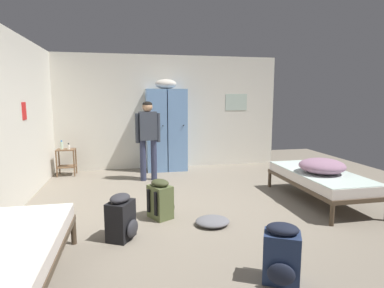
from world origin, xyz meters
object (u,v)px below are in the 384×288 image
Objects in this scene: person_traveler at (148,133)px; backpack_olive at (161,200)px; shelf_unit at (66,159)px; water_bottle at (62,145)px; backpack_navy at (282,255)px; lotion_bottle at (69,147)px; bedding_heap at (322,166)px; bed_right at (320,178)px; backpack_black at (121,218)px; locker_bank at (166,128)px; clothes_pile_grey at (213,221)px.

person_traveler reaches higher than backpack_olive.
shelf_unit is 1.04× the size of backpack_olive.
water_bottle is 3.40m from backpack_olive.
backpack_navy is (0.93, -3.83, -0.70)m from person_traveler.
backpack_olive is at bearing -59.16° from lotion_bottle.
bedding_heap is 1.27× the size of backpack_navy.
backpack_olive is at bearing -89.23° from person_traveler.
backpack_black reaches higher than bed_right.
locker_bank is 3.03m from backpack_olive.
shelf_unit is 1.96m from person_traveler.
clothes_pile_grey is at bearing -86.65° from locker_bank.
water_bottle is (-4.35, 2.75, 0.05)m from bedding_heap.
bedding_heap is 2.50m from backpack_navy.
locker_bank reaches higher than person_traveler.
bed_right is 4.98m from lotion_bottle.
person_traveler is at bearing -23.68° from lotion_bottle.
person_traveler is 1.97m from water_bottle.
bed_right is (4.31, -2.64, 0.04)m from shelf_unit.
person_traveler is at bearing -119.19° from locker_bank.
backpack_navy is at bearing -62.82° from backpack_olive.
shelf_unit is at bearing 119.90° from backpack_navy.
shelf_unit is at bearing 148.52° from bed_right.
water_bottle is at bearing 147.75° from bedding_heap.
bedding_heap is 2.57m from backpack_olive.
backpack_black is (-3.10, -0.76, -0.12)m from bed_right.
backpack_olive is at bearing -177.80° from bedding_heap.
backpack_black is 1.86m from backpack_navy.
clothes_pile_grey is (1.16, 0.18, -0.21)m from backpack_black.
lotion_bottle is (-4.24, 2.60, 0.25)m from bed_right.
locker_bank is 3.76× the size of backpack_olive.
backpack_navy is at bearing -131.36° from bedding_heap.
bed_right reaches higher than clothes_pile_grey.
backpack_olive is (1.73, -2.82, -0.09)m from shelf_unit.
backpack_navy is at bearing -130.68° from bed_right.
person_traveler is 2.89× the size of backpack_black.
clothes_pile_grey is at bearing -53.67° from shelf_unit.
bedding_heap reaches higher than backpack_navy.
shelf_unit is 5.05m from bed_right.
locker_bank is 2.28m from water_bottle.
backpack_olive is (-2.54, -0.10, -0.34)m from bedding_heap.
backpack_black is (-3.07, -0.68, -0.34)m from bedding_heap.
water_bottle is (-0.08, 0.02, 0.31)m from shelf_unit.
lotion_bottle reaches higher than backpack_black.
shelf_unit is at bearing -14.04° from water_bottle.
shelf_unit is 1.04× the size of backpack_black.
bed_right is at bearing -31.51° from lotion_bottle.
locker_bank is 3.76× the size of backpack_navy.
water_bottle is at bearing 120.54° from backpack_navy.
bed_right is at bearing 4.11° from backpack_olive.
person_traveler is at bearing 105.10° from clothes_pile_grey.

